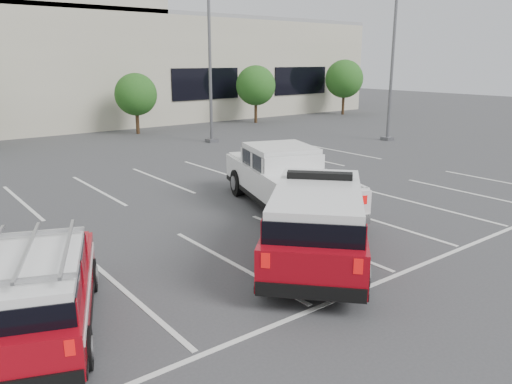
% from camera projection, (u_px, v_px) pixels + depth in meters
% --- Properties ---
extents(ground, '(120.00, 120.00, 0.00)m').
position_uv_depth(ground, '(313.00, 240.00, 13.73)').
color(ground, '#39393B').
rests_on(ground, ground).
extents(stall_markings, '(23.00, 15.00, 0.01)m').
position_uv_depth(stall_markings, '(222.00, 204.00, 17.17)').
color(stall_markings, silver).
rests_on(stall_markings, ground).
extents(convention_building, '(60.00, 16.99, 13.20)m').
position_uv_depth(convention_building, '(17.00, 61.00, 36.98)').
color(convention_building, beige).
rests_on(convention_building, ground).
extents(tree_mid_right, '(2.77, 2.77, 3.99)m').
position_uv_depth(tree_mid_right, '(137.00, 96.00, 32.95)').
color(tree_mid_right, '#3F2B19').
rests_on(tree_mid_right, ground).
extents(tree_right, '(3.07, 3.07, 4.42)m').
position_uv_depth(tree_right, '(256.00, 87.00, 38.80)').
color(tree_right, '#3F2B19').
rests_on(tree_right, ground).
extents(tree_far_right, '(3.37, 3.37, 4.85)m').
position_uv_depth(tree_far_right, '(344.00, 80.00, 44.64)').
color(tree_far_right, '#3F2B19').
rests_on(tree_far_right, ground).
extents(light_pole_mid, '(0.90, 0.60, 10.24)m').
position_uv_depth(light_pole_mid, '(210.00, 53.00, 28.77)').
color(light_pole_mid, '#59595E').
rests_on(light_pole_mid, ground).
extents(light_pole_right, '(0.90, 0.60, 10.24)m').
position_uv_depth(light_pole_right, '(393.00, 53.00, 29.51)').
color(light_pole_right, '#59595E').
rests_on(light_pole_right, ground).
extents(fire_chief_suv, '(5.87, 5.69, 2.11)m').
position_uv_depth(fire_chief_suv, '(317.00, 226.00, 12.21)').
color(fire_chief_suv, maroon).
rests_on(fire_chief_suv, ground).
extents(white_pickup, '(4.27, 6.99, 2.03)m').
position_uv_depth(white_pickup, '(286.00, 185.00, 16.52)').
color(white_pickup, silver).
rests_on(white_pickup, ground).
extents(ladder_suv, '(3.34, 4.87, 1.79)m').
position_uv_depth(ladder_suv, '(37.00, 297.00, 8.88)').
color(ladder_suv, maroon).
rests_on(ladder_suv, ground).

